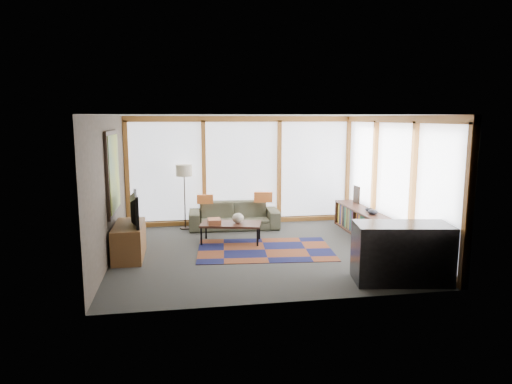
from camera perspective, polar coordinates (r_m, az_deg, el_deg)
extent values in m
plane|color=#30302D|center=(8.91, 0.43, -7.41)|extent=(5.50, 5.50, 0.00)
cube|color=#3C362D|center=(8.59, -17.93, 0.40)|extent=(0.04, 5.00, 2.60)
cube|color=#3C362D|center=(6.22, 4.44, -2.42)|extent=(5.50, 0.04, 2.60)
cube|color=silver|center=(8.54, 0.45, 9.55)|extent=(5.50, 5.00, 0.04)
cube|color=white|center=(11.05, -1.78, 2.73)|extent=(5.30, 0.02, 2.35)
cube|color=white|center=(9.48, 16.85, 1.25)|extent=(0.02, 4.80, 2.35)
cube|color=black|center=(8.85, -17.51, 2.30)|extent=(0.05, 1.35, 1.55)
cube|color=#D1C20C|center=(8.85, -17.32, 2.31)|extent=(0.02, 1.20, 1.40)
cube|color=brown|center=(8.99, 1.13, -7.23)|extent=(2.75, 1.91, 0.01)
imported|color=#383929|center=(10.67, -2.77, -2.94)|extent=(2.11, 0.91, 0.61)
cube|color=#D0692C|center=(10.53, -6.39, -0.90)|extent=(0.38, 0.14, 0.21)
cube|color=#D0692C|center=(10.64, 0.91, -0.64)|extent=(0.45, 0.21, 0.24)
cube|color=brown|center=(9.38, -5.23, -3.68)|extent=(0.26, 0.33, 0.11)
ellipsoid|color=beige|center=(9.42, -2.27, -3.28)|extent=(0.28, 0.28, 0.21)
ellipsoid|color=black|center=(9.70, 14.39, -2.43)|extent=(0.26, 0.26, 0.11)
ellipsoid|color=black|center=(10.01, 13.95, -2.13)|extent=(0.18, 0.18, 0.08)
cube|color=black|center=(10.88, 12.46, -0.32)|extent=(0.05, 0.31, 0.40)
cube|color=brown|center=(8.78, -15.57, -5.90)|extent=(0.52, 1.25, 0.62)
imported|color=black|center=(8.62, -15.42, -2.05)|extent=(0.26, 1.02, 0.58)
cube|color=black|center=(7.56, 17.77, -7.25)|extent=(1.56, 0.92, 0.93)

